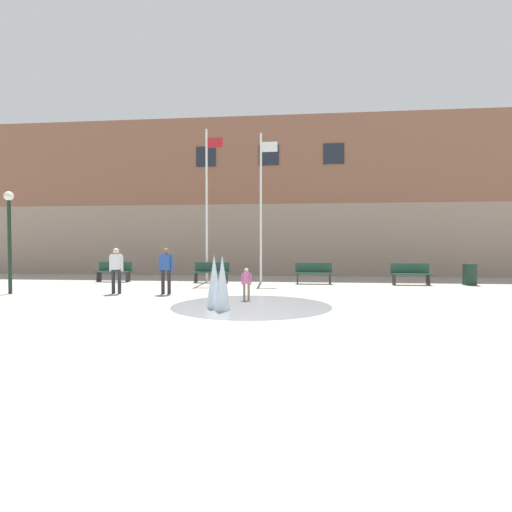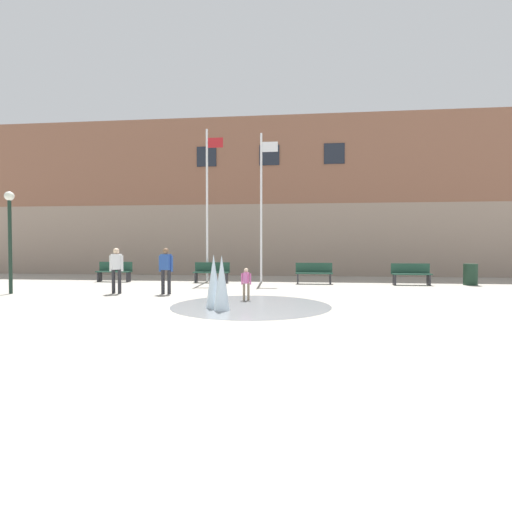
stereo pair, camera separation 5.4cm
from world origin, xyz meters
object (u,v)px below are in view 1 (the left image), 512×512
Objects in this scene: child_in_fountain at (246,281)px; trash_can at (470,274)px; lamp_post_left_lane at (9,226)px; park_bench_near_trashcan at (314,273)px; flagpole_left at (207,201)px; park_bench_under_left_flagpole at (211,272)px; adult_watching at (116,267)px; park_bench_far_right at (411,274)px; adult_near_bench at (166,267)px; park_bench_far_left at (114,271)px; flagpole_right at (262,203)px.

child_in_fountain is 10.47m from trash_can.
child_in_fountain is 0.28× the size of lamp_post_left_lane.
trash_can is at bearing 134.31° from child_in_fountain.
park_bench_near_trashcan is 0.23× the size of flagpole_left.
park_bench_under_left_flagpole is 1.01× the size of adult_watching.
park_bench_far_right is 1.01× the size of adult_near_bench.
adult_watching is 1.77× the size of trash_can.
adult_watching is 1.77m from adult_near_bench.
park_bench_far_left is 15.73m from trash_can.
child_in_fountain is at bearing -112.45° from park_bench_near_trashcan.
flagpole_right is 9.45m from trash_can.
flagpole_right is 9.88m from lamp_post_left_lane.
adult_near_bench reaches higher than trash_can.
flagpole_left is (0.38, 4.76, 2.80)m from adult_near_bench.
park_bench_far_left is 5.89m from adult_near_bench.
park_bench_near_trashcan is at bearing -11.83° from flagpole_right.
adult_near_bench is 12.59m from trash_can.
trash_can is (8.90, -0.35, -3.16)m from flagpole_right.
adult_watching is (-4.72, 1.18, 0.35)m from child_in_fountain.
child_in_fountain is at bearing 175.68° from adult_near_bench.
adult_watching is 7.19m from flagpole_right.
adult_watching is at bearing 19.25° from adult_near_bench.
adult_watching is 1.00× the size of adult_near_bench.
park_bench_far_right is 11.84m from adult_watching.
park_bench_under_left_flagpole is 0.24× the size of flagpole_right.
child_in_fountain is (-6.34, -5.39, 0.10)m from park_bench_far_right.
flagpole_left is (4.32, 0.40, 3.26)m from park_bench_far_left.
park_bench_under_left_flagpole is at bearing -179.68° from trash_can.
adult_near_bench is 0.23× the size of flagpole_left.
lamp_post_left_lane is (-1.46, -4.82, 1.87)m from park_bench_far_left.
flagpole_left reaches higher than adult_watching.
park_bench_far_right is at bearing -1.09° from park_bench_under_left_flagpole.
flagpole_right is 1.90× the size of lamp_post_left_lane.
park_bench_under_left_flagpole is at bearing -169.50° from flagpole_right.
lamp_post_left_lane reaches higher than child_in_fountain.
park_bench_far_right is at bearing 142.22° from child_in_fountain.
flagpole_right is at bearing 0.00° from flagpole_left.
trash_can is at bearing 1.18° from park_bench_near_trashcan.
adult_near_bench is (-5.21, -4.27, 0.45)m from park_bench_near_trashcan.
park_bench_near_trashcan is 1.00× the size of park_bench_far_right.
child_in_fountain is 8.58m from lamp_post_left_lane.
trash_can is at bearing 15.81° from lamp_post_left_lane.
park_bench_far_right is 1.78× the size of trash_can.
adult_near_bench is at bearing -155.79° from park_bench_far_right.
lamp_post_left_lane is 3.94× the size of trash_can.
flagpole_right is (6.83, 0.40, 3.13)m from park_bench_far_left.
adult_watching reaches higher than park_bench_near_trashcan.
park_bench_far_left is at bearing -179.82° from trash_can.
park_bench_far_right is 8.32m from child_in_fountain.
adult_watching is (2.18, -4.39, 0.45)m from park_bench_far_left.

